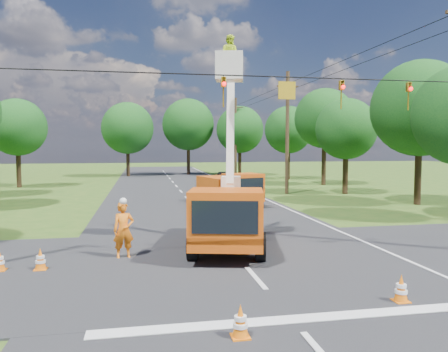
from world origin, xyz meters
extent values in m
plane|color=#2B5118|center=(0.00, 20.00, 0.00)|extent=(140.00, 140.00, 0.00)
cube|color=black|center=(0.00, 20.00, 0.00)|extent=(12.00, 100.00, 0.06)
cube|color=black|center=(0.00, 2.00, 0.00)|extent=(56.00, 10.00, 0.07)
cube|color=silver|center=(0.00, -3.20, 0.00)|extent=(9.00, 0.45, 0.02)
cube|color=silver|center=(5.60, 20.00, 0.00)|extent=(0.12, 90.00, 0.02)
cube|color=#D04C0E|center=(0.04, 4.23, 0.80)|extent=(3.94, 7.03, 0.50)
cube|color=#D04C0E|center=(-0.52, 1.92, 1.66)|extent=(2.81, 2.41, 1.66)
cube|color=black|center=(-0.75, 1.00, 1.72)|extent=(2.06, 0.56, 1.05)
cube|color=#D04C0E|center=(0.25, 5.09, 1.50)|extent=(3.50, 4.60, 1.11)
cylinder|color=black|center=(-1.59, 2.46, 0.51)|extent=(0.59, 1.07, 1.02)
cylinder|color=black|center=(0.67, 1.91, 0.51)|extent=(0.59, 1.07, 1.02)
cylinder|color=black|center=(-0.59, 6.55, 0.51)|extent=(0.59, 1.07, 1.02)
cylinder|color=black|center=(1.67, 6.00, 0.51)|extent=(0.59, 1.07, 1.02)
cube|color=silver|center=(0.54, 6.27, 2.33)|extent=(1.00, 1.00, 0.61)
cube|color=silver|center=(0.39, 5.68, 4.76)|extent=(0.65, 1.51, 4.80)
cube|color=silver|center=(0.12, 4.55, 7.03)|extent=(1.27, 1.27, 1.05)
imported|color=#C6E526|center=(0.12, 4.55, 7.45)|extent=(0.99, 0.96, 1.61)
cube|color=#D04C0E|center=(2.35, 16.15, 0.71)|extent=(3.72, 6.31, 0.45)
cube|color=#D04C0E|center=(2.93, 14.10, 1.48)|extent=(2.55, 2.21, 1.48)
cube|color=black|center=(3.16, 13.29, 1.53)|extent=(1.83, 0.57, 0.94)
cube|color=#D04C0E|center=(2.13, 16.91, 1.34)|extent=(3.24, 4.16, 0.99)
cylinder|color=black|center=(1.86, 14.06, 0.46)|extent=(0.55, 0.96, 0.91)
cylinder|color=black|center=(3.86, 14.63, 0.46)|extent=(0.55, 0.96, 0.91)
cylinder|color=black|center=(0.83, 17.68, 0.46)|extent=(0.55, 0.96, 0.91)
cylinder|color=black|center=(2.83, 18.24, 0.46)|extent=(0.55, 0.96, 0.91)
imported|color=#E65B13|center=(-3.95, 3.20, 1.00)|extent=(0.81, 0.61, 2.00)
imported|color=black|center=(4.59, 29.07, 0.76)|extent=(2.44, 4.70, 1.53)
cone|color=orange|center=(-1.35, -3.84, 0.38)|extent=(0.36, 0.36, 0.70)
cube|color=orange|center=(-1.35, -3.84, 0.04)|extent=(0.38, 0.38, 0.04)
cylinder|color=white|center=(-1.35, -3.84, 0.44)|extent=(0.26, 0.26, 0.09)
cylinder|color=white|center=(-1.35, -3.84, 0.29)|extent=(0.31, 0.31, 0.09)
cone|color=orange|center=(3.11, -2.58, 0.38)|extent=(0.36, 0.36, 0.70)
cube|color=orange|center=(3.11, -2.58, 0.04)|extent=(0.38, 0.38, 0.04)
cylinder|color=white|center=(3.11, -2.58, 0.44)|extent=(0.26, 0.26, 0.09)
cylinder|color=white|center=(3.11, -2.58, 0.29)|extent=(0.31, 0.31, 0.09)
cone|color=orange|center=(0.41, 6.81, 0.38)|extent=(0.36, 0.36, 0.70)
cube|color=orange|center=(0.41, 6.81, 0.04)|extent=(0.38, 0.38, 0.04)
cylinder|color=white|center=(0.41, 6.81, 0.44)|extent=(0.26, 0.26, 0.09)
cylinder|color=white|center=(0.41, 6.81, 0.29)|extent=(0.31, 0.31, 0.09)
cone|color=orange|center=(1.90, 11.41, 0.38)|extent=(0.36, 0.36, 0.70)
cube|color=orange|center=(1.90, 11.41, 0.04)|extent=(0.38, 0.38, 0.04)
cylinder|color=white|center=(1.90, 11.41, 0.44)|extent=(0.26, 0.26, 0.09)
cylinder|color=white|center=(1.90, 11.41, 0.29)|extent=(0.31, 0.31, 0.09)
cone|color=orange|center=(-6.50, 2.14, 0.38)|extent=(0.36, 0.36, 0.70)
cube|color=orange|center=(-6.50, 2.14, 0.04)|extent=(0.38, 0.38, 0.04)
cylinder|color=white|center=(-6.50, 2.14, 0.44)|extent=(0.26, 0.26, 0.09)
cylinder|color=white|center=(-6.50, 2.14, 0.29)|extent=(0.31, 0.31, 0.09)
cube|color=orange|center=(-7.75, 2.25, 0.04)|extent=(0.38, 0.38, 0.04)
cone|color=orange|center=(3.21, 15.54, 0.38)|extent=(0.36, 0.36, 0.70)
cube|color=orange|center=(3.21, 15.54, 0.04)|extent=(0.38, 0.38, 0.04)
cylinder|color=white|center=(3.21, 15.54, 0.44)|extent=(0.26, 0.26, 0.09)
cylinder|color=white|center=(3.21, 15.54, 0.29)|extent=(0.31, 0.31, 0.09)
cylinder|color=#4C3823|center=(8.50, 22.00, 5.00)|extent=(0.30, 0.30, 10.00)
cube|color=#4C3823|center=(8.50, 22.00, 8.80)|extent=(1.80, 0.12, 0.12)
cylinder|color=#4C3823|center=(8.50, 42.00, 5.00)|extent=(0.30, 0.30, 10.00)
cube|color=#4C3823|center=(8.50, 42.00, 8.80)|extent=(1.80, 0.12, 0.12)
cylinder|color=black|center=(-0.50, 2.00, 6.30)|extent=(18.00, 0.04, 0.04)
cube|color=#B48C15|center=(1.60, 2.00, 5.85)|extent=(0.60, 0.05, 0.60)
imported|color=#B48C15|center=(-0.60, 2.00, 5.75)|extent=(0.16, 0.20, 1.00)
sphere|color=#FF0C0C|center=(-0.60, 1.88, 6.00)|extent=(0.14, 0.14, 0.14)
imported|color=#B48C15|center=(3.60, 2.00, 5.75)|extent=(0.16, 0.20, 1.00)
sphere|color=#FF0C0C|center=(3.60, 1.88, 6.00)|extent=(0.14, 0.14, 0.14)
imported|color=#B48C15|center=(6.20, 2.00, 5.75)|extent=(0.16, 0.20, 1.00)
sphere|color=#FF0C0C|center=(6.20, 1.88, 6.00)|extent=(0.14, 0.14, 0.14)
cylinder|color=#382616|center=(-14.80, 32.00, 2.02)|extent=(0.44, 0.44, 4.05)
sphere|color=#134618|center=(-14.80, 32.00, 5.70)|extent=(5.40, 5.40, 5.40)
cylinder|color=#382616|center=(15.00, 14.00, 2.29)|extent=(0.44, 0.44, 4.58)
sphere|color=#134618|center=(15.00, 14.00, 6.45)|extent=(6.40, 6.40, 6.40)
cylinder|color=#382616|center=(13.20, 21.00, 1.89)|extent=(0.44, 0.44, 3.78)
sphere|color=#134618|center=(13.20, 21.00, 5.33)|extent=(5.00, 5.00, 5.00)
cylinder|color=#382616|center=(14.80, 29.00, 2.38)|extent=(0.44, 0.44, 4.75)
sphere|color=#134618|center=(14.80, 29.00, 6.70)|extent=(6.00, 6.00, 6.00)
cylinder|color=#382616|center=(13.80, 37.00, 2.07)|extent=(0.44, 0.44, 4.14)
sphere|color=#134618|center=(13.80, 37.00, 5.83)|extent=(5.60, 5.60, 5.60)
cylinder|color=#382616|center=(-5.00, 45.00, 2.20)|extent=(0.44, 0.44, 4.40)
sphere|color=#134618|center=(-5.00, 45.00, 6.20)|extent=(6.60, 6.60, 6.60)
cylinder|color=#382616|center=(3.00, 47.00, 2.42)|extent=(0.44, 0.44, 4.84)
sphere|color=#134618|center=(3.00, 47.00, 6.82)|extent=(7.00, 7.00, 7.00)
cylinder|color=#382616|center=(9.50, 44.00, 2.16)|extent=(0.44, 0.44, 4.31)
sphere|color=#134618|center=(9.50, 44.00, 6.08)|extent=(6.20, 6.20, 6.20)
camera|label=1|loc=(-3.30, -12.36, 3.97)|focal=35.00mm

